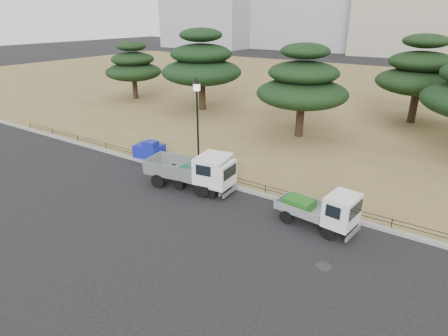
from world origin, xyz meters
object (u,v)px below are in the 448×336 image
Objects in this scene: street_lamp at (197,112)px; tarp_pile at (149,150)px; truck_kei_front at (206,175)px; truck_large at (193,169)px; truck_kei_rear at (322,209)px.

tarp_pile is at bearing 174.98° from street_lamp.
street_lamp reaches higher than tarp_pile.
truck_kei_front is 5.93m from tarp_pile.
truck_kei_front is at bearing -41.31° from street_lamp.
street_lamp is 2.88× the size of tarp_pile.
truck_kei_front is (0.81, 0.10, -0.20)m from truck_large.
truck_kei_front is at bearing -16.60° from tarp_pile.
street_lamp reaches higher than truck_kei_rear.
truck_kei_rear reaches higher than tarp_pile.
truck_large reaches higher than truck_kei_front.
tarp_pile is (-4.87, 1.79, -0.48)m from truck_large.
truck_large reaches higher than tarp_pile.
street_lamp is at bearing 135.48° from truck_kei_front.
street_lamp is (-7.73, 1.55, 2.83)m from truck_kei_rear.
truck_kei_rear is 0.67× the size of street_lamp.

